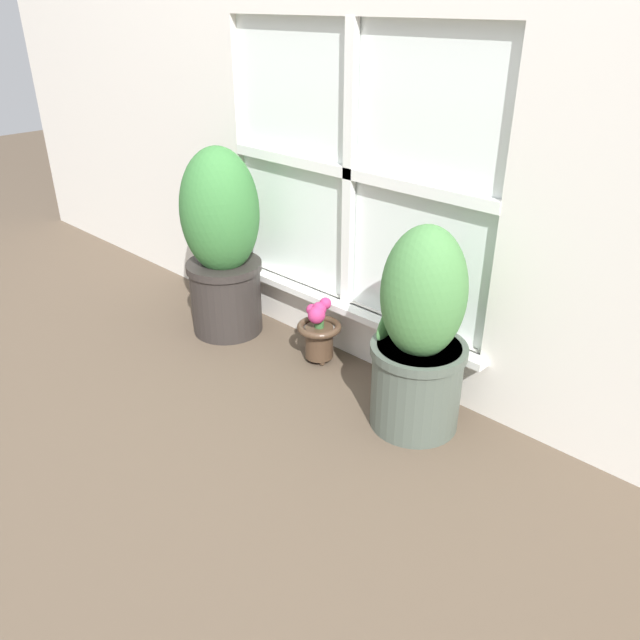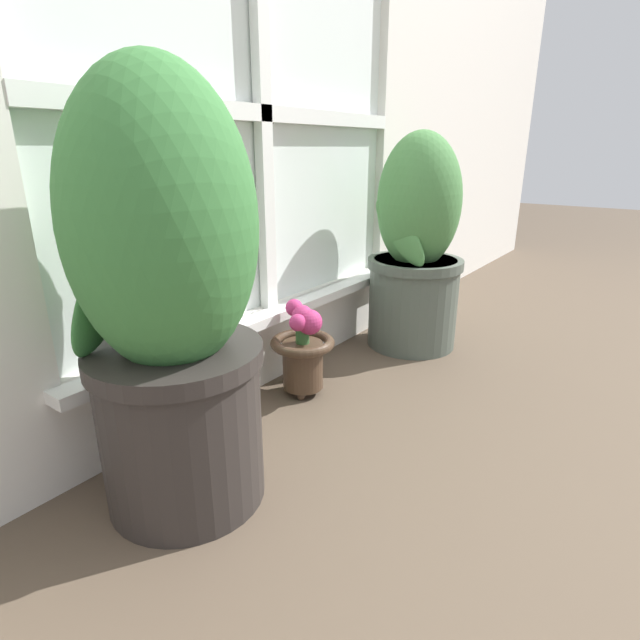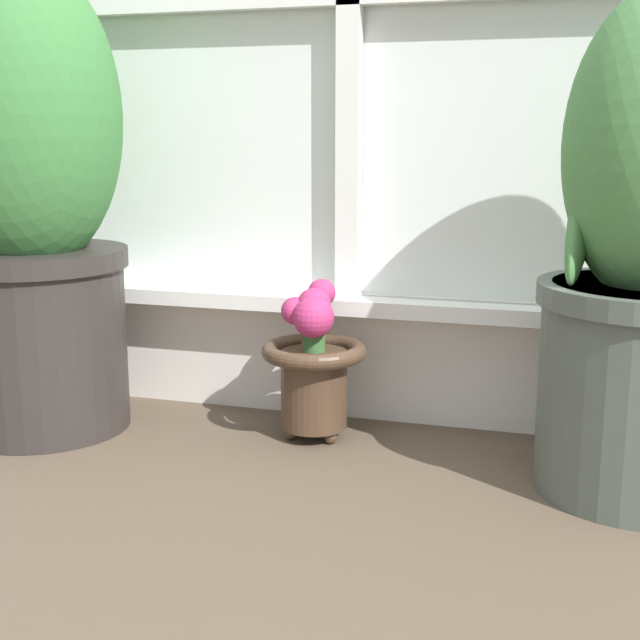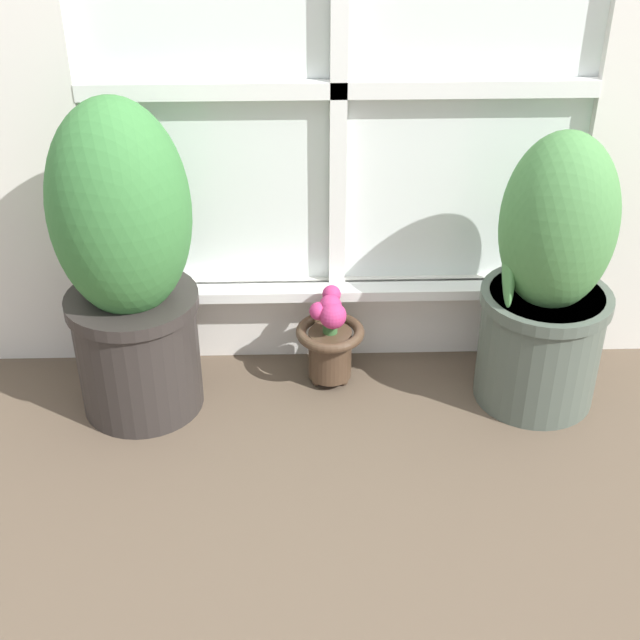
# 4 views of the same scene
# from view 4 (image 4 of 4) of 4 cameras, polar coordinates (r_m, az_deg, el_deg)

# --- Properties ---
(ground_plane) EXTENTS (10.00, 10.00, 0.00)m
(ground_plane) POSITION_cam_4_polar(r_m,az_deg,el_deg) (1.81, 1.69, -10.72)
(ground_plane) COLOR brown
(potted_plant_left) EXTENTS (0.30, 0.30, 0.71)m
(potted_plant_left) POSITION_cam_4_polar(r_m,az_deg,el_deg) (1.87, -12.27, 3.54)
(potted_plant_left) COLOR #2D2826
(potted_plant_left) RESTS_ON ground_plane
(potted_plant_right) EXTENTS (0.28, 0.28, 0.63)m
(potted_plant_right) POSITION_cam_4_polar(r_m,az_deg,el_deg) (1.94, 14.41, 2.33)
(potted_plant_right) COLOR #4C564C
(potted_plant_right) RESTS_ON ground_plane
(flower_vase) EXTENTS (0.16, 0.16, 0.24)m
(flower_vase) POSITION_cam_4_polar(r_m,az_deg,el_deg) (2.02, 0.65, -1.16)
(flower_vase) COLOR #473323
(flower_vase) RESTS_ON ground_plane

